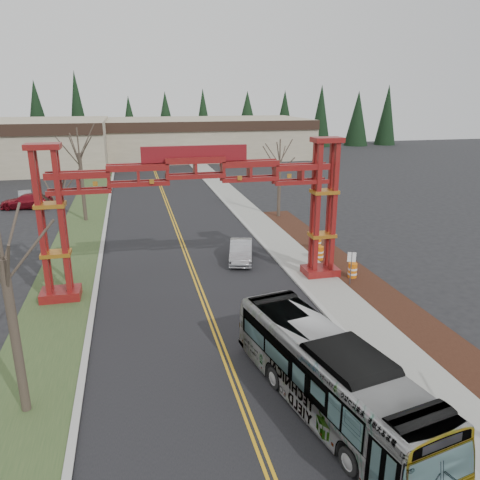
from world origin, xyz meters
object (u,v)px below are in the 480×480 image
object	(u,v)px
barrel_north	(318,244)
gateway_arch	(196,191)
silver_sedan	(241,251)
barrel_south	(352,271)
bare_tree_median_near	(3,261)
barrel_mid	(319,254)
transit_bus	(329,376)
parked_car_mid_a	(27,201)
bare_tree_median_mid	(58,199)
street_sign	(351,262)
bare_tree_right_far	(280,163)
retail_building_east	(203,138)
bare_tree_median_far	(79,153)
parked_car_far_a	(25,195)

from	to	relation	value
barrel_north	gateway_arch	bearing A→B (deg)	-153.63
silver_sedan	barrel_south	world-z (taller)	silver_sedan
bare_tree_median_near	barrel_south	distance (m)	20.82
barrel_mid	barrel_south	bearing A→B (deg)	-77.87
transit_bus	parked_car_mid_a	distance (m)	41.21
transit_bus	parked_car_mid_a	size ratio (longest dim) A/B	2.04
parked_car_mid_a	barrel_north	distance (m)	31.14
silver_sedan	bare_tree_median_mid	size ratio (longest dim) A/B	0.60
street_sign	barrel_mid	xyz separation A→B (m)	(-0.11, 4.67, -1.04)
barrel_mid	bare_tree_median_near	bearing A→B (deg)	-142.80
parked_car_mid_a	bare_tree_median_mid	xyz separation A→B (m)	(6.30, -21.65, 4.56)
transit_bus	bare_tree_right_far	bearing A→B (deg)	64.85
retail_building_east	parked_car_mid_a	distance (m)	44.67
street_sign	barrel_south	size ratio (longest dim) A/B	2.06
bare_tree_median_mid	bare_tree_right_far	bearing A→B (deg)	34.29
bare_tree_median_mid	barrel_north	bearing A→B (deg)	6.19
gateway_arch	barrel_north	world-z (taller)	gateway_arch
parked_car_mid_a	bare_tree_median_far	bearing A→B (deg)	51.96
bare_tree_median_mid	bare_tree_right_far	size ratio (longest dim) A/B	0.98
parked_car_mid_a	barrel_north	bearing A→B (deg)	58.88
barrel_south	retail_building_east	bearing A→B (deg)	89.83
retail_building_east	bare_tree_median_far	size ratio (longest dim) A/B	4.45
retail_building_east	bare_tree_median_mid	world-z (taller)	bare_tree_median_mid
transit_bus	bare_tree_right_far	distance (m)	29.13
parked_car_mid_a	retail_building_east	bearing A→B (deg)	155.15
parked_car_mid_a	bare_tree_right_far	distance (m)	26.43
transit_bus	bare_tree_median_near	bearing A→B (deg)	155.81
gateway_arch	barrel_south	xyz separation A→B (m)	(9.81, -0.96, -5.45)
barrel_mid	barrel_north	distance (m)	2.33
parked_car_far_a	street_sign	bearing A→B (deg)	117.50
barrel_mid	silver_sedan	bearing A→B (deg)	165.99
parked_car_mid_a	bare_tree_median_near	xyz separation A→B (m)	(6.30, -34.85, 5.23)
retail_building_east	barrel_mid	distance (m)	59.38
retail_building_east	bare_tree_median_near	xyz separation A→B (m)	(-18.00, -72.23, 2.48)
retail_building_east	bare_tree_median_mid	distance (m)	61.74
parked_car_mid_a	barrel_mid	world-z (taller)	parked_car_mid_a
bare_tree_median_mid	bare_tree_median_far	bearing A→B (deg)	90.00
bare_tree_median_near	street_sign	distance (m)	19.53
bare_tree_median_mid	barrel_south	distance (m)	18.85
barrel_north	barrel_mid	bearing A→B (deg)	-109.15
gateway_arch	bare_tree_median_mid	size ratio (longest dim) A/B	2.50
transit_bus	barrel_mid	size ratio (longest dim) A/B	9.84
gateway_arch	barrel_north	bearing A→B (deg)	26.37
gateway_arch	transit_bus	size ratio (longest dim) A/B	1.70
retail_building_east	silver_sedan	bearing A→B (deg)	-96.26
gateway_arch	barrel_mid	size ratio (longest dim) A/B	16.73
barrel_mid	bare_tree_median_mid	bearing A→B (deg)	179.08
bare_tree_median_mid	barrel_north	world-z (taller)	bare_tree_median_mid
bare_tree_median_mid	parked_car_mid_a	bearing A→B (deg)	106.23
parked_car_mid_a	barrel_mid	xyz separation A→B (m)	(23.33, -21.92, -0.22)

